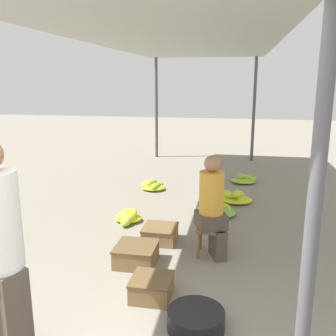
% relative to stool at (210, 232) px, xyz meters
% --- Properties ---
extents(canopy_post_front_right, '(0.08, 0.08, 2.73)m').
position_rel_stool_xyz_m(canopy_post_front_right, '(0.68, -2.44, 1.06)').
color(canopy_post_front_right, '#4C4C51').
rests_on(canopy_post_front_right, ground).
extents(canopy_post_back_left, '(0.08, 0.08, 2.73)m').
position_rel_stool_xyz_m(canopy_post_back_left, '(-1.97, 5.89, 1.06)').
color(canopy_post_back_left, '#4C4C51').
rests_on(canopy_post_back_left, ground).
extents(canopy_post_back_right, '(0.08, 0.08, 2.73)m').
position_rel_stool_xyz_m(canopy_post_back_right, '(0.68, 5.89, 1.06)').
color(canopy_post_back_right, '#4C4C51').
rests_on(canopy_post_back_right, ground).
extents(canopy_tarp, '(3.05, 8.73, 0.04)m').
position_rel_stool_xyz_m(canopy_tarp, '(-0.65, 1.72, 2.45)').
color(canopy_tarp, '#9EA399').
rests_on(canopy_tarp, canopy_post_front_left).
extents(stool, '(0.34, 0.34, 0.37)m').
position_rel_stool_xyz_m(stool, '(0.00, 0.00, 0.00)').
color(stool, brown).
rests_on(stool, ground).
extents(vendor_seated, '(0.44, 0.44, 1.27)m').
position_rel_stool_xyz_m(vendor_seated, '(0.02, -0.01, 0.35)').
color(vendor_seated, '#4C4238').
rests_on(vendor_seated, ground).
extents(basin_black, '(0.51, 0.51, 0.18)m').
position_rel_stool_xyz_m(basin_black, '(-0.01, -1.47, -0.21)').
color(basin_black, black).
rests_on(basin_black, ground).
extents(banana_pile_left_0, '(0.46, 0.60, 0.20)m').
position_rel_stool_xyz_m(banana_pile_left_0, '(-1.34, 0.90, -0.23)').
color(banana_pile_left_0, yellow).
rests_on(banana_pile_left_0, ground).
extents(banana_pile_left_1, '(0.54, 0.50, 0.22)m').
position_rel_stool_xyz_m(banana_pile_left_1, '(-1.35, 2.67, -0.23)').
color(banana_pile_left_1, '#99C231').
rests_on(banana_pile_left_1, ground).
extents(banana_pile_right_1, '(0.58, 0.49, 0.25)m').
position_rel_stool_xyz_m(banana_pile_right_1, '(0.29, 2.16, -0.21)').
color(banana_pile_right_1, '#C8D428').
rests_on(banana_pile_right_1, ground).
extents(banana_pile_right_2, '(0.66, 0.68, 0.21)m').
position_rel_stool_xyz_m(banana_pile_right_2, '(-0.03, 1.47, -0.24)').
color(banana_pile_right_2, '#A8C72E').
rests_on(banana_pile_right_2, ground).
extents(banana_pile_right_3, '(0.56, 0.57, 0.19)m').
position_rel_stool_xyz_m(banana_pile_right_3, '(0.48, 3.55, -0.23)').
color(banana_pile_right_3, '#7AB536').
rests_on(banana_pile_right_3, ground).
extents(crate_near, '(0.48, 0.48, 0.23)m').
position_rel_stool_xyz_m(crate_near, '(-0.85, -0.39, -0.19)').
color(crate_near, brown).
rests_on(crate_near, ground).
extents(crate_mid, '(0.45, 0.45, 0.21)m').
position_rel_stool_xyz_m(crate_mid, '(-0.70, 0.28, -0.20)').
color(crate_mid, olive).
rests_on(crate_mid, ground).
extents(crate_far, '(0.41, 0.41, 0.22)m').
position_rel_stool_xyz_m(crate_far, '(-0.51, -1.06, -0.19)').
color(crate_far, brown).
rests_on(crate_far, ground).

